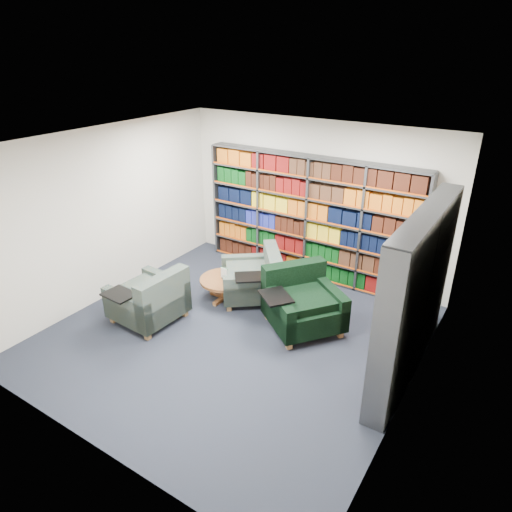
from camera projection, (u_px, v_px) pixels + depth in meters
The scene contains 7 objects.
room_shell at pixel (232, 248), 6.17m from camera, with size 5.02×5.02×2.82m.
bookshelf_back at pixel (309, 219), 8.09m from camera, with size 4.00×0.28×2.20m.
bookshelf_right at pixel (416, 296), 5.62m from camera, with size 0.28×2.50×2.20m.
chair_teal_left at pixel (256, 279), 7.62m from camera, with size 1.32×1.32×0.85m.
chair_green_right at pixel (301, 303), 6.87m from camera, with size 1.40×1.41×0.91m.
chair_teal_front at pixel (152, 301), 6.96m from camera, with size 1.00×1.14×0.86m.
coffee_table at pixel (224, 283), 7.59m from camera, with size 0.81×0.81×0.57m.
Camera 1 is at (3.31, -4.57, 3.93)m, focal length 32.00 mm.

